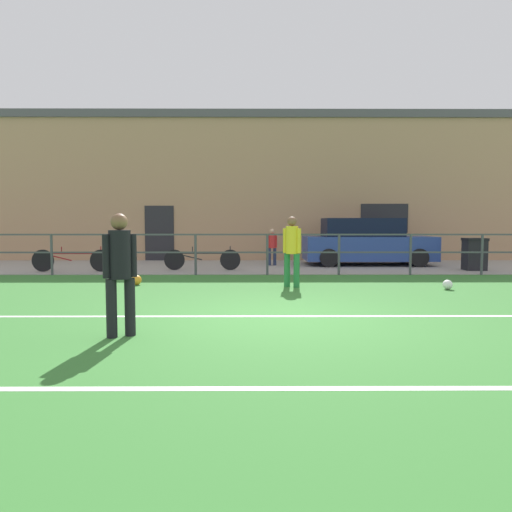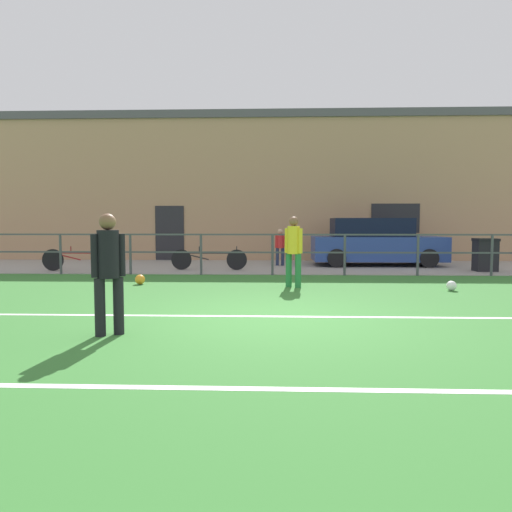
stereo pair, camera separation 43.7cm
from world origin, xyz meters
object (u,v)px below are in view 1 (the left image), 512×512
player_goalkeeper (120,267)px  spectator_child (272,245)px  bicycle_parked_1 (202,259)px  player_striker (292,247)px  soccer_ball_match (448,285)px  trash_bin_0 (474,254)px  bicycle_parked_0 (72,260)px  soccer_ball_spare (137,280)px  parked_car_red (366,243)px

player_goalkeeper → spectator_child: bearing=-132.2°
bicycle_parked_1 → player_goalkeeper: bearing=-90.9°
player_striker → soccer_ball_match: bearing=21.4°
player_goalkeeper → trash_bin_0: player_goalkeeper is taller
player_striker → bicycle_parked_0: player_striker is taller
bicycle_parked_1 → soccer_ball_spare: bearing=-109.3°
player_goalkeeper → player_striker: bearing=-147.6°
player_goalkeeper → soccer_ball_match: size_ratio=7.40×
player_goalkeeper → soccer_ball_match: bearing=-173.3°
soccer_ball_spare → bicycle_parked_0: (-2.61, 2.91, 0.24)m
player_striker → trash_bin_0: 6.86m
player_striker → soccer_ball_match: size_ratio=7.50×
soccer_ball_spare → trash_bin_0: bearing=19.1°
soccer_ball_spare → trash_bin_0: 9.98m
player_striker → bicycle_parked_1: bearing=152.3°
player_goalkeeper → soccer_ball_spare: (-1.04, 5.10, -0.78)m
parked_car_red → bicycle_parked_0: 9.49m
parked_car_red → trash_bin_0: bearing=-34.4°
parked_car_red → trash_bin_0: (2.83, -1.94, -0.26)m
player_goalkeeper → spectator_child: player_goalkeeper is taller
player_goalkeeper → bicycle_parked_1: (0.13, 8.46, -0.55)m
player_goalkeeper → soccer_ball_spare: size_ratio=6.76×
soccer_ball_spare → bicycle_parked_1: bicycle_parked_1 is taller
bicycle_parked_1 → spectator_child: bearing=36.1°
spectator_child → parked_car_red: 3.23m
spectator_child → bicycle_parked_1: spectator_child is taller
spectator_child → trash_bin_0: spectator_child is taller
bicycle_parked_0 → soccer_ball_spare: bearing=-48.1°
spectator_child → bicycle_parked_0: spectator_child is taller
player_striker → soccer_ball_match: player_striker is taller
soccer_ball_match → spectator_child: size_ratio=0.17×
soccer_ball_spare → bicycle_parked_1: 3.57m
soccer_ball_spare → parked_car_red: bearing=38.3°
trash_bin_0 → bicycle_parked_1: bearing=179.3°
trash_bin_0 → player_striker: bearing=-148.2°
soccer_ball_match → spectator_child: (-3.61, 5.76, 0.61)m
player_goalkeeper → spectator_child: size_ratio=1.28×
soccer_ball_spare → bicycle_parked_0: bicycle_parked_0 is taller
parked_car_red → bicycle_parked_1: size_ratio=1.87×
bicycle_parked_1 → trash_bin_0: (8.25, -0.10, 0.17)m
soccer_ball_match → parked_car_red: (-0.38, 6.00, 0.67)m
parked_car_red → bicycle_parked_1: bearing=-161.3°
player_goalkeeper → bicycle_parked_1: player_goalkeeper is taller
soccer_ball_spare → trash_bin_0: size_ratio=0.24×
player_striker → soccer_ball_match: (3.37, -0.45, -0.80)m
parked_car_red → trash_bin_0: size_ratio=4.44×
trash_bin_0 → spectator_child: bearing=164.3°
spectator_child → bicycle_parked_0: bearing=8.2°
soccer_ball_match → bicycle_parked_0: bicycle_parked_0 is taller
player_striker → bicycle_parked_0: 7.03m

